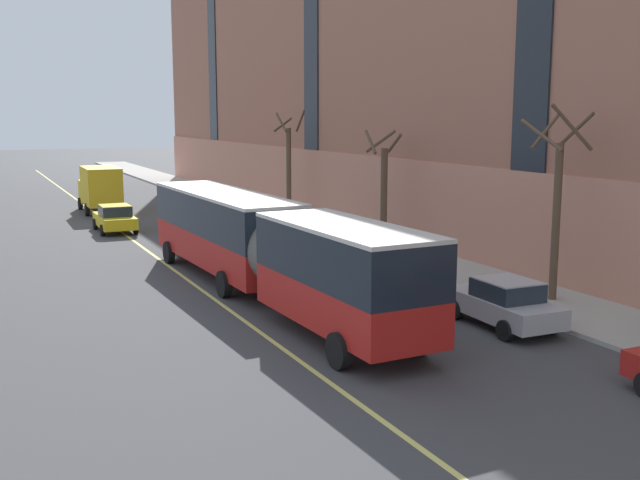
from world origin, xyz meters
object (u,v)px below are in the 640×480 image
object	(u,v)px
parked_car_navy_3	(285,227)
street_tree_mid_block	(557,202)
parked_car_silver_0	(503,303)
street_tree_far_downtown	(289,165)
box_truck	(100,187)
street_tree_far_uptown	(383,188)
city_bus	(263,243)
taxi_cab	(115,218)

from	to	relation	value
parked_car_navy_3	street_tree_mid_block	distance (m)	16.77
parked_car_silver_0	street_tree_far_downtown	size ratio (longest dim) A/B	0.63
box_truck	street_tree_far_downtown	distance (m)	13.47
street_tree_far_uptown	city_bus	bearing A→B (deg)	-142.90
parked_car_silver_0	parked_car_navy_3	bearing A→B (deg)	89.98
parked_car_navy_3	taxi_cab	xyz separation A→B (m)	(-7.47, 7.37, -0.00)
city_bus	parked_car_navy_3	world-z (taller)	city_bus
street_tree_mid_block	street_tree_far_uptown	xyz separation A→B (m)	(0.03, 12.00, -0.57)
city_bus	parked_car_navy_3	distance (m)	12.34
city_bus	street_tree_mid_block	distance (m)	10.50
parked_car_silver_0	taxi_cab	size ratio (longest dim) A/B	0.99
taxi_cab	street_tree_mid_block	distance (m)	26.12
parked_car_navy_3	box_truck	world-z (taller)	box_truck
box_truck	street_tree_far_downtown	bearing A→B (deg)	-39.01
parked_car_silver_0	taxi_cab	xyz separation A→B (m)	(-7.46, 25.17, 0.00)
parked_car_navy_3	street_tree_mid_block	bearing A→B (deg)	-77.72
street_tree_far_uptown	box_truck	bearing A→B (deg)	117.02
street_tree_far_uptown	street_tree_mid_block	bearing A→B (deg)	-90.14
city_bus	parked_car_navy_3	xyz separation A→B (m)	(5.48, 10.98, -1.28)
street_tree_mid_block	street_tree_far_downtown	world-z (taller)	street_tree_mid_block
city_bus	street_tree_far_uptown	size ratio (longest dim) A/B	3.39
street_tree_far_downtown	street_tree_mid_block	bearing A→B (deg)	-90.12
box_truck	street_tree_mid_block	size ratio (longest dim) A/B	0.94
box_truck	taxi_cab	bearing A→B (deg)	-94.22
taxi_cab	street_tree_far_uptown	world-z (taller)	street_tree_far_uptown
taxi_cab	street_tree_mid_block	size ratio (longest dim) A/B	0.63
street_tree_mid_block	street_tree_far_uptown	distance (m)	12.01
parked_car_navy_3	street_tree_far_uptown	distance (m)	5.91
parked_car_silver_0	street_tree_mid_block	bearing A→B (deg)	25.06
taxi_cab	street_tree_far_downtown	size ratio (longest dim) A/B	0.64
parked_car_navy_3	street_tree_far_uptown	xyz separation A→B (m)	(3.54, -4.15, 2.27)
box_truck	street_tree_mid_block	world-z (taller)	street_tree_mid_block
parked_car_silver_0	street_tree_mid_block	size ratio (longest dim) A/B	0.62
parked_car_navy_3	parked_car_silver_0	bearing A→B (deg)	-90.02
parked_car_navy_3	street_tree_far_uptown	world-z (taller)	street_tree_far_uptown
taxi_cab	street_tree_far_uptown	size ratio (longest dim) A/B	0.75
city_bus	taxi_cab	size ratio (longest dim) A/B	4.51
parked_car_silver_0	parked_car_navy_3	distance (m)	17.80
parked_car_silver_0	street_tree_mid_block	distance (m)	4.82
parked_car_navy_3	street_tree_far_uptown	size ratio (longest dim) A/B	0.77
street_tree_mid_block	city_bus	bearing A→B (deg)	150.10
city_bus	street_tree_far_uptown	distance (m)	11.36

